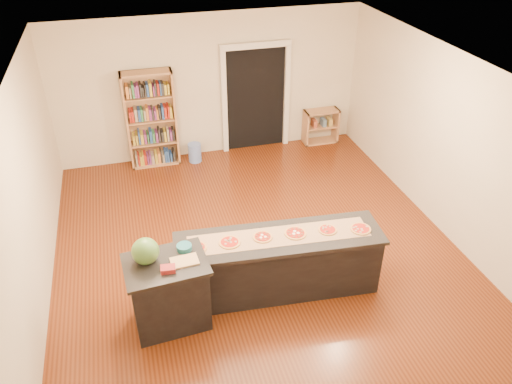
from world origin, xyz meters
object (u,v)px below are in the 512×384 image
object	(u,v)px
bookshelf	(151,120)
low_shelf	(321,126)
watermelon	(145,251)
kitchen_island	(279,263)
side_counter	(169,293)
waste_bin	(195,153)

from	to	relation	value
bookshelf	low_shelf	size ratio (longest dim) A/B	2.58
low_shelf	watermelon	world-z (taller)	watermelon
kitchen_island	side_counter	bearing A→B (deg)	-167.33
bookshelf	watermelon	size ratio (longest dim) A/B	5.78
waste_bin	watermelon	size ratio (longest dim) A/B	1.16
bookshelf	waste_bin	xyz separation A→B (m)	(0.77, -0.12, -0.75)
bookshelf	side_counter	bearing A→B (deg)	-93.20
watermelon	waste_bin	bearing A→B (deg)	73.43
side_counter	waste_bin	xyz separation A→B (m)	(1.00, 4.15, -0.30)
side_counter	watermelon	distance (m)	0.68
bookshelf	kitchen_island	bearing A→B (deg)	-72.83
bookshelf	watermelon	distance (m)	4.22
side_counter	bookshelf	xyz separation A→B (m)	(0.24, 4.27, 0.45)
kitchen_island	side_counter	distance (m)	1.51
kitchen_island	side_counter	size ratio (longest dim) A/B	2.77
low_shelf	watermelon	xyz separation A→B (m)	(-3.94, -4.20, 0.77)
kitchen_island	watermelon	world-z (taller)	watermelon
side_counter	watermelon	bearing A→B (deg)	155.05
low_shelf	waste_bin	size ratio (longest dim) A/B	1.93
side_counter	waste_bin	distance (m)	4.28
kitchen_island	watermelon	distance (m)	1.84
low_shelf	side_counter	bearing A→B (deg)	-131.11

